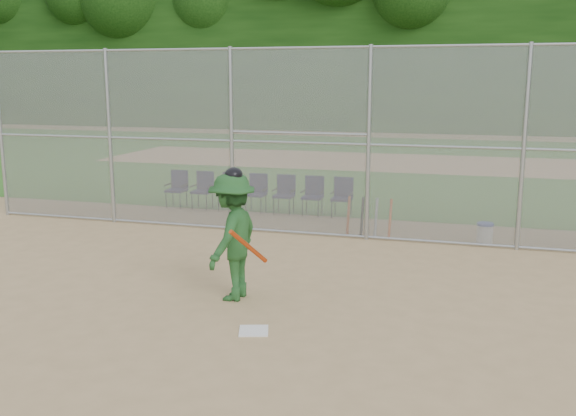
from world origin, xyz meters
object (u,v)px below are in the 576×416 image
(chair_0, at_px, (176,189))
(batter_at_plate, at_px, (233,236))
(home_plate, at_px, (254,331))
(water_cooler, at_px, (485,233))

(chair_0, bearing_deg, batter_at_plate, -57.54)
(chair_0, bearing_deg, home_plate, -57.62)
(water_cooler, bearing_deg, batter_at_plate, -129.41)
(batter_at_plate, relative_size, water_cooler, 4.73)
(water_cooler, xyz_separation_m, chair_0, (-7.76, 1.71, 0.26))
(home_plate, distance_m, chair_0, 8.85)
(water_cooler, bearing_deg, chair_0, 167.60)
(home_plate, distance_m, batter_at_plate, 1.70)
(batter_at_plate, bearing_deg, chair_0, 122.46)
(home_plate, distance_m, water_cooler, 6.51)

